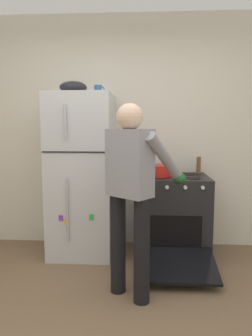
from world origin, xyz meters
name	(u,v)px	position (x,y,z in m)	size (l,w,h in m)	color
kitchen_wall_back	(121,132)	(0.00, 1.95, 1.35)	(6.00, 0.10, 2.70)	silver
refrigerator	(82,175)	(-0.41, 1.57, 0.88)	(0.68, 0.72, 1.77)	silver
stove_range	(173,217)	(0.60, 1.55, 0.43)	(0.76, 1.20, 0.89)	black
person_cook	(133,184)	(0.19, 0.66, 0.96)	(0.69, 0.73, 1.60)	black
red_pot	(159,171)	(0.44, 1.52, 0.95)	(0.37, 0.27, 0.12)	red
coffee_mug	(98,90)	(-0.23, 1.62, 1.82)	(0.11, 0.08, 0.10)	#2D6093
pepper_mill	(199,165)	(0.90, 1.77, 0.98)	(0.05, 0.05, 0.19)	brown
mixing_bowl	(73,87)	(-0.49, 1.57, 1.83)	(0.29, 0.29, 0.13)	black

